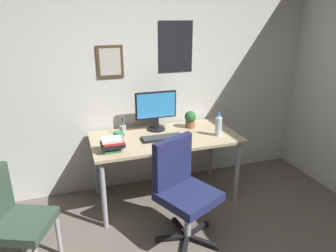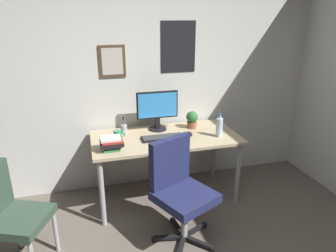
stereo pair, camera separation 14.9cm
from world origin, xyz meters
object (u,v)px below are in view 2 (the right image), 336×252
object	(u,v)px
monitor	(157,109)
water_bottle	(219,127)
potted_plant	(192,119)
book_stack_left	(111,143)
coffee_mug_near	(118,135)
side_chair	(10,212)
keyboard	(162,138)
computer_mouse	(189,134)
office_chair	(179,187)
pen_cup	(124,129)

from	to	relation	value
monitor	water_bottle	bearing A→B (deg)	-33.48
water_bottle	potted_plant	world-z (taller)	water_bottle
book_stack_left	coffee_mug_near	bearing A→B (deg)	69.81
side_chair	coffee_mug_near	size ratio (longest dim) A/B	7.44
side_chair	keyboard	size ratio (longest dim) A/B	2.03
water_bottle	computer_mouse	bearing A→B (deg)	159.92
coffee_mug_near	office_chair	bearing A→B (deg)	-57.81
side_chair	office_chair	bearing A→B (deg)	-1.02
coffee_mug_near	book_stack_left	distance (m)	0.25
water_bottle	coffee_mug_near	size ratio (longest dim) A/B	2.15
potted_plant	pen_cup	distance (m)	0.77
pen_cup	coffee_mug_near	bearing A→B (deg)	-116.54
side_chair	potted_plant	xyz separation A→B (m)	(1.79, 0.82, 0.35)
coffee_mug_near	book_stack_left	xyz separation A→B (m)	(-0.09, -0.24, 0.02)
office_chair	water_bottle	distance (m)	0.85
pen_cup	water_bottle	bearing A→B (deg)	-20.58
water_bottle	pen_cup	world-z (taller)	water_bottle
office_chair	book_stack_left	bearing A→B (deg)	138.58
office_chair	potted_plant	xyz separation A→B (m)	(0.41, 0.84, 0.32)
coffee_mug_near	potted_plant	bearing A→B (deg)	9.32
keyboard	water_bottle	bearing A→B (deg)	-9.38
side_chair	coffee_mug_near	xyz separation A→B (m)	(0.93, 0.68, 0.29)
side_chair	coffee_mug_near	bearing A→B (deg)	35.90
office_chair	monitor	size ratio (longest dim) A/B	2.07
computer_mouse	book_stack_left	world-z (taller)	book_stack_left
pen_cup	book_stack_left	xyz separation A→B (m)	(-0.17, -0.41, 0.01)
side_chair	pen_cup	bearing A→B (deg)	39.76
office_chair	potted_plant	size ratio (longest dim) A/B	4.87
coffee_mug_near	book_stack_left	size ratio (longest dim) A/B	0.54
water_bottle	potted_plant	size ratio (longest dim) A/B	1.29
monitor	coffee_mug_near	distance (m)	0.54
side_chair	monitor	size ratio (longest dim) A/B	1.90
keyboard	pen_cup	distance (m)	0.45
office_chair	side_chair	world-z (taller)	office_chair
computer_mouse	potted_plant	bearing A→B (deg)	64.11
water_bottle	coffee_mug_near	distance (m)	1.06
side_chair	pen_cup	xyz separation A→B (m)	(1.02, 0.85, 0.30)
monitor	book_stack_left	world-z (taller)	monitor
office_chair	keyboard	distance (m)	0.65
potted_plant	keyboard	bearing A→B (deg)	-150.72
computer_mouse	water_bottle	distance (m)	0.33
computer_mouse	pen_cup	distance (m)	0.71
keyboard	computer_mouse	world-z (taller)	computer_mouse
water_bottle	pen_cup	xyz separation A→B (m)	(-0.96, 0.36, -0.05)
office_chair	book_stack_left	distance (m)	0.76
monitor	coffee_mug_near	bearing A→B (deg)	-157.36
water_bottle	book_stack_left	world-z (taller)	water_bottle
keyboard	potted_plant	world-z (taller)	potted_plant
water_bottle	potted_plant	distance (m)	0.38
monitor	potted_plant	world-z (taller)	monitor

